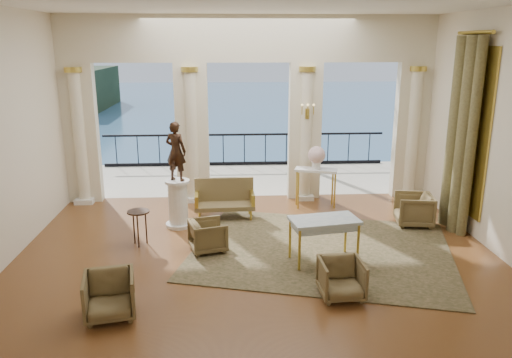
{
  "coord_description": "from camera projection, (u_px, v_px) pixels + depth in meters",
  "views": [
    {
      "loc": [
        -0.5,
        -8.4,
        3.88
      ],
      "look_at": [
        -0.0,
        0.6,
        1.39
      ],
      "focal_mm": 35.0,
      "sensor_mm": 36.0,
      "label": 1
    }
  ],
  "objects": [
    {
      "name": "floor",
      "position": [
        258.0,
        261.0,
        9.14
      ],
      "size": [
        9.0,
        9.0,
        0.0
      ],
      "primitive_type": "plane",
      "color": "#4D2513",
      "rests_on": "ground"
    },
    {
      "name": "room_walls",
      "position": [
        263.0,
        112.0,
        7.3
      ],
      "size": [
        9.0,
        9.0,
        9.0
      ],
      "color": "#EFE2C8",
      "rests_on": "ground"
    },
    {
      "name": "arcade",
      "position": [
        249.0,
        97.0,
        12.14
      ],
      "size": [
        9.0,
        0.56,
        4.5
      ],
      "color": "beige",
      "rests_on": "ground"
    },
    {
      "name": "terrace",
      "position": [
        246.0,
        179.0,
        14.74
      ],
      "size": [
        10.0,
        3.6,
        0.1
      ],
      "primitive_type": "cube",
      "color": "beige",
      "rests_on": "ground"
    },
    {
      "name": "balustrade",
      "position": [
        244.0,
        153.0,
        16.16
      ],
      "size": [
        9.0,
        0.06,
        1.03
      ],
      "color": "black",
      "rests_on": "terrace"
    },
    {
      "name": "palm_tree",
      "position": [
        313.0,
        34.0,
        14.52
      ],
      "size": [
        2.0,
        2.0,
        4.5
      ],
      "color": "#4C3823",
      "rests_on": "terrace"
    },
    {
      "name": "headland",
      "position": [
        34.0,
        89.0,
        75.72
      ],
      "size": [
        22.0,
        18.0,
        6.0
      ],
      "primitive_type": "cube",
      "color": "black",
      "rests_on": "sea"
    },
    {
      "name": "sea",
      "position": [
        232.0,
        116.0,
        68.49
      ],
      "size": [
        160.0,
        160.0,
        0.0
      ],
      "primitive_type": "plane",
      "color": "#2A507D",
      "rests_on": "ground"
    },
    {
      "name": "curtain",
      "position": [
        461.0,
        135.0,
        10.28
      ],
      "size": [
        0.33,
        1.4,
        4.09
      ],
      "color": "brown",
      "rests_on": "ground"
    },
    {
      "name": "window_frame",
      "position": [
        470.0,
        131.0,
        10.27
      ],
      "size": [
        0.04,
        1.6,
        3.4
      ],
      "primitive_type": "cube",
      "color": "gold",
      "rests_on": "room_walls"
    },
    {
      "name": "wall_sconce",
      "position": [
        307.0,
        113.0,
        12.0
      ],
      "size": [
        0.3,
        0.11,
        0.33
      ],
      "color": "gold",
      "rests_on": "arcade"
    },
    {
      "name": "rug",
      "position": [
        321.0,
        250.0,
        9.59
      ],
      "size": [
        5.64,
        4.88,
        0.02
      ],
      "primitive_type": "cube",
      "rotation": [
        0.0,
        0.0,
        -0.26
      ],
      "color": "#2A3118",
      "rests_on": "ground"
    },
    {
      "name": "armchair_a",
      "position": [
        109.0,
        293.0,
        7.2
      ],
      "size": [
        0.82,
        0.79,
        0.73
      ],
      "primitive_type": "imported",
      "rotation": [
        0.0,
        0.0,
        0.19
      ],
      "color": "#40351E",
      "rests_on": "ground"
    },
    {
      "name": "armchair_b",
      "position": [
        342.0,
        277.0,
        7.76
      ],
      "size": [
        0.69,
        0.65,
        0.68
      ],
      "primitive_type": "imported",
      "rotation": [
        0.0,
        0.0,
        0.05
      ],
      "color": "#40351E",
      "rests_on": "ground"
    },
    {
      "name": "armchair_c",
      "position": [
        414.0,
        208.0,
        10.83
      ],
      "size": [
        0.81,
        0.85,
        0.77
      ],
      "primitive_type": "imported",
      "rotation": [
        0.0,
        0.0,
        -1.72
      ],
      "color": "#40351E",
      "rests_on": "ground"
    },
    {
      "name": "armchair_d",
      "position": [
        208.0,
        234.0,
        9.5
      ],
      "size": [
        0.76,
        0.79,
        0.67
      ],
      "primitive_type": "imported",
      "rotation": [
        0.0,
        0.0,
        1.84
      ],
      "color": "#40351E",
      "rests_on": "ground"
    },
    {
      "name": "settee",
      "position": [
        225.0,
        199.0,
        11.3
      ],
      "size": [
        1.36,
        0.62,
        0.89
      ],
      "rotation": [
        0.0,
        0.0,
        0.04
      ],
      "color": "#40351E",
      "rests_on": "ground"
    },
    {
      "name": "game_table",
      "position": [
        324.0,
        223.0,
        8.91
      ],
      "size": [
        1.3,
        0.86,
        0.83
      ],
      "rotation": [
        0.0,
        0.0,
        0.18
      ],
      "color": "#A3B8C8",
      "rests_on": "ground"
    },
    {
      "name": "pedestal",
      "position": [
        178.0,
        204.0,
        10.73
      ],
      "size": [
        0.57,
        0.57,
        1.04
      ],
      "color": "silver",
      "rests_on": "ground"
    },
    {
      "name": "statue",
      "position": [
        176.0,
        151.0,
        10.42
      ],
      "size": [
        0.54,
        0.46,
        1.26
      ],
      "primitive_type": "imported",
      "rotation": [
        0.0,
        0.0,
        2.73
      ],
      "color": "#311F16",
      "rests_on": "pedestal"
    },
    {
      "name": "console_table",
      "position": [
        316.0,
        175.0,
        11.96
      ],
      "size": [
        1.06,
        0.65,
        0.94
      ],
      "rotation": [
        0.0,
        0.0,
        -0.28
      ],
      "color": "silver",
      "rests_on": "ground"
    },
    {
      "name": "urn",
      "position": [
        317.0,
        156.0,
        11.83
      ],
      "size": [
        0.41,
        0.41,
        0.55
      ],
      "color": "white",
      "rests_on": "console_table"
    },
    {
      "name": "side_table",
      "position": [
        139.0,
        216.0,
        9.7
      ],
      "size": [
        0.43,
        0.43,
        0.71
      ],
      "color": "black",
      "rests_on": "ground"
    }
  ]
}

